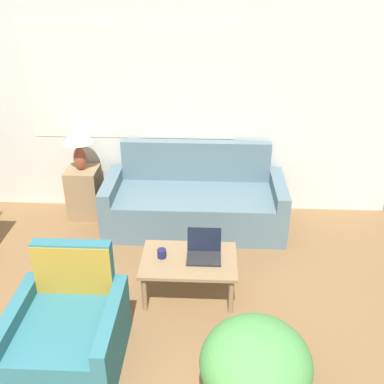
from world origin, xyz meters
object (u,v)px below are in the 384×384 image
Objects in this scene: potted_plant at (255,368)px; laptop at (204,251)px; table_lamp at (78,140)px; coffee_table at (189,263)px; couch at (195,203)px; armchair at (68,333)px; cup_navy at (162,253)px.

laptop is at bearing 105.26° from potted_plant.
table_lamp is 2.00m from coffee_table.
couch reaches higher than laptop.
couch is 2.35× the size of coffee_table.
table_lamp is (-0.44, 2.18, 0.70)m from armchair.
coffee_table is 1.12× the size of potted_plant.
potted_plant reaches higher than cup_navy.
couch is 6.60× the size of laptop.
coffee_table is at bearing 111.29° from potted_plant.
armchair is 1.13× the size of potted_plant.
couch is 2.53m from potted_plant.
cup_navy is at bearing -101.26° from couch.
couch is at bearing 67.00° from armchair.
cup_navy reaches higher than coffee_table.
coffee_table is (-0.00, -1.23, 0.06)m from couch.
potted_plant is (1.79, -2.62, -0.50)m from table_lamp.
potted_plant is (0.72, -1.25, 0.03)m from cup_navy.
table_lamp is at bearing 127.87° from cup_navy.
coffee_table is 1.33m from potted_plant.
table_lamp reaches higher than potted_plant.
couch is at bearing 89.95° from coffee_table.
potted_plant is (0.48, -1.24, 0.12)m from coffee_table.
coffee_table is at bearing -46.66° from table_lamp.
couch is at bearing 78.74° from cup_navy.
potted_plant is (0.48, -2.47, 0.18)m from couch.
table_lamp reaches higher than couch.
potted_plant is at bearing -74.74° from laptop.
table_lamp is at bearing 101.51° from armchair.
couch is 1.25m from cup_navy.
table_lamp is 3.21m from potted_plant.
table_lamp is (-1.31, 0.15, 0.68)m from couch.
couch is at bearing 96.27° from laptop.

